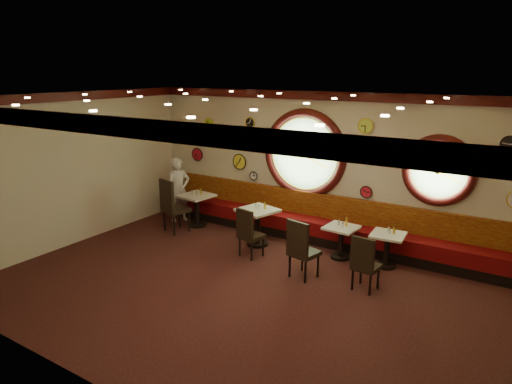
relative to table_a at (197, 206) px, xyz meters
name	(u,v)px	position (x,y,z in m)	size (l,w,h in m)	color
floor	(254,292)	(2.98, -2.13, -0.49)	(9.00, 6.00, 0.00)	black
ceiling	(254,99)	(2.98, -2.13, 2.71)	(9.00, 6.00, 0.02)	#C38737
wall_back	(330,168)	(2.98, 0.87, 1.11)	(9.00, 0.02, 3.20)	beige
wall_front	(102,267)	(2.98, -5.13, 1.11)	(9.00, 0.02, 3.20)	beige
wall_left	(75,169)	(-1.52, -2.13, 1.11)	(0.02, 6.00, 3.20)	beige
molding_back	(332,96)	(2.98, 0.82, 2.62)	(9.00, 0.10, 0.18)	#3B0B0A
molding_front	(93,124)	(2.98, -5.08, 2.62)	(9.00, 0.10, 0.18)	#3B0B0A
molding_left	(68,96)	(-1.47, -2.13, 2.62)	(0.10, 6.00, 0.18)	#3B0B0A
banquette_base	(322,238)	(2.98, 0.59, -0.39)	(8.00, 0.55, 0.20)	black
banquette_seat	(322,227)	(2.98, 0.59, -0.14)	(8.00, 0.55, 0.30)	#5D080B
banquette_back	(327,207)	(2.98, 0.81, 0.26)	(8.00, 0.10, 0.55)	#661108
porthole_left_glass	(305,154)	(2.38, 0.87, 1.36)	(1.66, 1.66, 0.02)	#89C073
porthole_left_frame	(304,154)	(2.38, 0.85, 1.36)	(1.98, 1.98, 0.18)	#3B0B0A
porthole_left_ring	(304,154)	(2.38, 0.82, 1.36)	(1.61, 1.61, 0.03)	gold
porthole_right_glass	(439,171)	(5.18, 0.87, 1.31)	(1.10, 1.10, 0.02)	#89C073
porthole_right_frame	(439,171)	(5.18, 0.85, 1.31)	(1.38, 1.38, 0.18)	#3B0B0A
porthole_right_ring	(438,171)	(5.18, 0.82, 1.31)	(1.09, 1.09, 0.03)	gold
wall_clock_0	(254,176)	(1.08, 0.83, 0.71)	(0.20, 0.20, 0.03)	white
wall_clock_1	(510,144)	(6.28, 0.83, 1.91)	(0.28, 0.28, 0.03)	black
wall_clock_3	(366,126)	(3.73, 0.83, 2.06)	(0.30, 0.30, 0.03)	#C4E347
wall_clock_4	(209,124)	(-0.22, 0.83, 1.86)	(0.26, 0.26, 0.03)	#96C327
wall_clock_5	(250,123)	(0.98, 0.83, 1.96)	(0.24, 0.24, 0.03)	black
wall_clock_6	(240,162)	(0.68, 0.83, 1.01)	(0.36, 0.36, 0.03)	yellow
wall_clock_7	(197,154)	(-0.62, 0.83, 1.06)	(0.32, 0.32, 0.03)	red
wall_clock_8	(366,192)	(3.83, 0.83, 0.71)	(0.24, 0.24, 0.03)	red
wall_clock_9	(393,159)	(4.33, 0.83, 1.46)	(0.22, 0.22, 0.03)	#F0D950
table_a	(197,206)	(0.00, 0.00, 0.00)	(0.79, 0.79, 0.77)	black
table_b	(258,222)	(1.88, -0.28, 0.02)	(0.90, 0.90, 0.80)	black
table_c	(341,238)	(3.65, 0.00, -0.07)	(0.64, 0.64, 0.66)	black
table_d	(387,246)	(4.55, 0.08, -0.07)	(0.64, 0.64, 0.66)	black
chair_a	(172,202)	(-0.19, -0.66, 0.23)	(0.65, 0.65, 0.77)	black
chair_b	(248,230)	(2.08, -0.95, 0.09)	(0.50, 0.50, 0.63)	black
chair_c	(301,246)	(3.40, -1.25, 0.14)	(0.55, 0.55, 0.68)	black
chair_d	(364,260)	(4.51, -1.11, 0.07)	(0.45, 0.45, 0.61)	black
condiment_a_salt	(192,192)	(-0.13, -0.01, 0.34)	(0.04, 0.04, 0.10)	silver
condiment_b_salt	(256,206)	(1.82, -0.25, 0.36)	(0.03, 0.03, 0.09)	silver
condiment_c_salt	(339,222)	(3.57, 0.05, 0.23)	(0.04, 0.04, 0.11)	#B9B9BD
condiment_d_salt	(389,230)	(4.52, 0.16, 0.23)	(0.04, 0.04, 0.11)	silver
condiment_a_pepper	(196,193)	(0.02, -0.03, 0.33)	(0.03, 0.03, 0.09)	silver
condiment_b_pepper	(259,207)	(1.90, -0.27, 0.36)	(0.03, 0.03, 0.09)	silver
condiment_c_pepper	(343,225)	(3.69, -0.05, 0.23)	(0.04, 0.04, 0.11)	silver
condiment_d_pepper	(390,232)	(4.58, 0.07, 0.22)	(0.03, 0.03, 0.09)	silver
condiment_a_bottle	(201,191)	(0.06, 0.09, 0.36)	(0.04, 0.04, 0.14)	yellow
condiment_b_bottle	(265,206)	(2.01, -0.19, 0.39)	(0.05, 0.05, 0.15)	gold
condiment_c_bottle	(346,222)	(3.71, 0.09, 0.26)	(0.05, 0.05, 0.17)	gold
condiment_d_bottle	(394,230)	(4.64, 0.13, 0.26)	(0.05, 0.05, 0.16)	gold
waiter	(179,190)	(-0.62, 0.07, 0.30)	(0.57, 0.38, 1.58)	white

